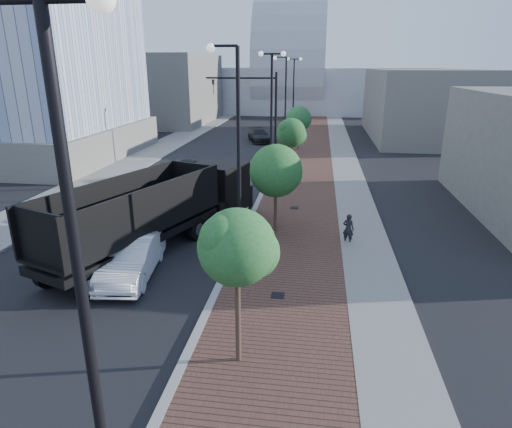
# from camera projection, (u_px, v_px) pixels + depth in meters

# --- Properties ---
(sidewalk) EXTENTS (7.00, 140.00, 0.12)m
(sidewalk) POSITION_uv_depth(u_px,v_px,m) (316.00, 149.00, 46.70)
(sidewalk) COLOR #4C2D23
(sidewalk) RESTS_ON ground
(concrete_strip) EXTENTS (2.40, 140.00, 0.13)m
(concrete_strip) POSITION_uv_depth(u_px,v_px,m) (342.00, 149.00, 46.34)
(concrete_strip) COLOR slate
(concrete_strip) RESTS_ON ground
(curb) EXTENTS (0.30, 140.00, 0.14)m
(curb) POSITION_uv_depth(u_px,v_px,m) (283.00, 148.00, 47.16)
(curb) COLOR gray
(curb) RESTS_ON ground
(west_sidewalk) EXTENTS (4.00, 140.00, 0.12)m
(west_sidewalk) POSITION_uv_depth(u_px,v_px,m) (166.00, 145.00, 48.88)
(west_sidewalk) COLOR slate
(west_sidewalk) RESTS_ON ground
(dump_truck) EXTENTS (7.26, 13.63, 3.61)m
(dump_truck) POSITION_uv_depth(u_px,v_px,m) (184.00, 206.00, 22.94)
(dump_truck) COLOR black
(dump_truck) RESTS_ON ground
(white_sedan) EXTENTS (2.34, 5.19, 1.65)m
(white_sedan) POSITION_uv_depth(u_px,v_px,m) (132.00, 258.00, 18.37)
(white_sedan) COLOR silver
(white_sedan) RESTS_ON ground
(dark_car_mid) EXTENTS (3.19, 5.28, 1.37)m
(dark_car_mid) POSITION_uv_depth(u_px,v_px,m) (186.00, 170.00, 34.46)
(dark_car_mid) COLOR black
(dark_car_mid) RESTS_ON ground
(dark_car_far) EXTENTS (3.48, 5.43, 1.46)m
(dark_car_far) POSITION_uv_depth(u_px,v_px,m) (259.00, 135.00, 51.07)
(dark_car_far) COLOR black
(dark_car_far) RESTS_ON ground
(pedestrian) EXTENTS (0.66, 0.55, 1.54)m
(pedestrian) POSITION_uv_depth(u_px,v_px,m) (348.00, 229.00, 21.79)
(pedestrian) COLOR black
(pedestrian) RESTS_ON ground
(streetlight_0) EXTENTS (1.72, 0.56, 9.28)m
(streetlight_0) POSITION_uv_depth(u_px,v_px,m) (88.00, 339.00, 6.15)
(streetlight_0) COLOR black
(streetlight_0) RESTS_ON ground
(streetlight_1) EXTENTS (1.44, 0.56, 9.21)m
(streetlight_1) POSITION_uv_depth(u_px,v_px,m) (236.00, 174.00, 17.58)
(streetlight_1) COLOR black
(streetlight_1) RESTS_ON ground
(streetlight_2) EXTENTS (1.72, 0.56, 9.28)m
(streetlight_2) POSITION_uv_depth(u_px,v_px,m) (271.00, 124.00, 28.67)
(streetlight_2) COLOR black
(streetlight_2) RESTS_ON ground
(streetlight_3) EXTENTS (1.44, 0.56, 9.21)m
(streetlight_3) POSITION_uv_depth(u_px,v_px,m) (284.00, 113.00, 40.10)
(streetlight_3) COLOR black
(streetlight_3) RESTS_ON ground
(streetlight_4) EXTENTS (1.72, 0.56, 9.28)m
(streetlight_4) POSITION_uv_depth(u_px,v_px,m) (293.00, 98.00, 51.19)
(streetlight_4) COLOR black
(streetlight_4) RESTS_ON ground
(traffic_mast) EXTENTS (5.09, 0.20, 8.00)m
(traffic_mast) POSITION_uv_depth(u_px,v_px,m) (263.00, 116.00, 31.55)
(traffic_mast) COLOR black
(traffic_mast) RESTS_ON ground
(tree_0) EXTENTS (2.25, 2.17, 4.84)m
(tree_0) POSITION_uv_depth(u_px,v_px,m) (239.00, 248.00, 12.02)
(tree_0) COLOR #382619
(tree_0) RESTS_ON ground
(tree_1) EXTENTS (2.71, 2.71, 4.70)m
(tree_1) POSITION_uv_depth(u_px,v_px,m) (277.00, 171.00, 22.46)
(tree_1) COLOR #382619
(tree_1) RESTS_ON ground
(tree_2) EXTENTS (2.30, 2.23, 4.67)m
(tree_2) POSITION_uv_depth(u_px,v_px,m) (292.00, 133.00, 33.66)
(tree_2) COLOR #382619
(tree_2) RESTS_ON ground
(tree_3) EXTENTS (2.59, 2.57, 4.56)m
(tree_3) POSITION_uv_depth(u_px,v_px,m) (299.00, 119.00, 45.01)
(tree_3) COLOR #382619
(tree_3) RESTS_ON ground
(tower_podium) EXTENTS (19.00, 19.00, 3.00)m
(tower_podium) POSITION_uv_depth(u_px,v_px,m) (28.00, 141.00, 42.36)
(tower_podium) COLOR slate
(tower_podium) RESTS_ON ground
(convention_center) EXTENTS (50.00, 30.00, 50.00)m
(convention_center) POSITION_uv_depth(u_px,v_px,m) (292.00, 78.00, 87.74)
(convention_center) COLOR #A2A5AC
(convention_center) RESTS_ON ground
(commercial_block_nw) EXTENTS (14.00, 20.00, 10.00)m
(commercial_block_nw) POSITION_uv_depth(u_px,v_px,m) (163.00, 89.00, 66.98)
(commercial_block_nw) COLOR slate
(commercial_block_nw) RESTS_ON ground
(commercial_block_ne) EXTENTS (12.00, 22.00, 8.00)m
(commercial_block_ne) POSITION_uv_depth(u_px,v_px,m) (423.00, 104.00, 53.17)
(commercial_block_ne) COLOR slate
(commercial_block_ne) RESTS_ON ground
(utility_cover_1) EXTENTS (0.50, 0.50, 0.02)m
(utility_cover_1) POSITION_uv_depth(u_px,v_px,m) (278.00, 295.00, 16.80)
(utility_cover_1) COLOR black
(utility_cover_1) RESTS_ON sidewalk
(utility_cover_2) EXTENTS (0.50, 0.50, 0.02)m
(utility_cover_2) POSITION_uv_depth(u_px,v_px,m) (294.00, 208.00, 27.12)
(utility_cover_2) COLOR black
(utility_cover_2) RESTS_ON sidewalk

